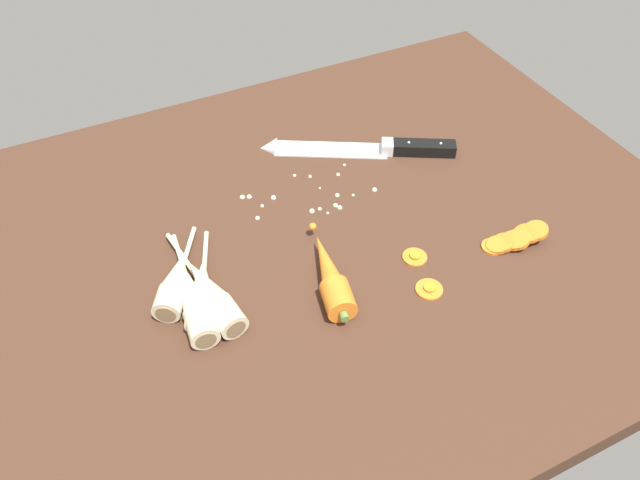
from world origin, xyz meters
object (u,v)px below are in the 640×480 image
Objects in this scene: parsnip_mid_right at (211,294)px; carrot_slice_stack at (515,239)px; whole_carrot at (330,276)px; parsnip_back at (175,282)px; chefs_knife at (354,148)px; carrot_slice_stray_near at (429,289)px; carrot_slice_stray_mid at (415,256)px; parsnip_mid_left at (194,301)px; parsnip_front at (202,292)px.

parsnip_mid_right is 2.20× the size of carrot_slice_stack.
whole_carrot is 21.81cm from parsnip_back.
chefs_knife is 3.16× the size of carrot_slice_stack.
carrot_slice_stray_near is 6.43cm from carrot_slice_stray_mid.
parsnip_mid_left reaches higher than carrot_slice_stray_near.
parsnip_mid_left reaches higher than chefs_knife.
carrot_slice_stack is (47.68, -8.99, -0.75)cm from parsnip_mid_left.
parsnip_mid_right and parsnip_back have the same top height.
carrot_slice_stray_mid is (13.81, -0.68, -1.74)cm from whole_carrot.
parsnip_back is 4.13× the size of carrot_slice_stray_near.
whole_carrot reaches higher than carrot_slice_stack.
parsnip_mid_right reaches higher than chefs_knife.
parsnip_mid_right is 1.37× the size of parsnip_back.
parsnip_front is 1.11× the size of parsnip_back.
parsnip_mid_left and parsnip_mid_right have the same top height.
parsnip_mid_right is (-34.27, -22.02, 1.33)cm from chefs_knife.
parsnip_front is at bearing 137.58° from parsnip_mid_right.
carrot_slice_stray_mid is at bearing -2.81° from whole_carrot.
parsnip_back is (-2.75, 3.22, 0.00)cm from parsnip_front.
chefs_knife is 31.97cm from whole_carrot.
parsnip_back is at bearing 156.93° from whole_carrot.
chefs_knife is at bearing 32.72° from parsnip_mid_right.
whole_carrot is at bearing -17.09° from parsnip_front.
parsnip_front is at bearing 167.55° from carrot_slice_stack.
parsnip_front is 0.81× the size of parsnip_mid_right.
chefs_knife is 27.36cm from carrot_slice_stray_mid.
parsnip_back reaches higher than carrot_slice_stack.
carrot_slice_stray_mid is at bearing -9.48° from parsnip_mid_right.
chefs_knife is 41.15cm from parsnip_front.
parsnip_back is at bearing 164.77° from carrot_slice_stray_mid.
whole_carrot is at bearing -23.07° from parsnip_back.
carrot_slice_stack is at bearing -11.54° from parsnip_mid_right.
whole_carrot is (-18.03, -26.35, 1.45)cm from chefs_knife.
parsnip_mid_left is at bearing -148.86° from chefs_knife.
parsnip_mid_left is 2.13× the size of carrot_slice_stack.
parsnip_back is 50.77cm from carrot_slice_stack.
parsnip_mid_left is (-1.47, -1.21, -0.00)cm from parsnip_front.
whole_carrot is at bearing 177.19° from carrot_slice_stray_mid.
parsnip_mid_right is 30.74cm from carrot_slice_stray_near.
parsnip_mid_right is 30.50cm from carrot_slice_stray_mid.
chefs_knife is 1.48× the size of parsnip_mid_left.
whole_carrot reaches higher than parsnip_back.
parsnip_front is 4.89× the size of carrot_slice_stray_mid.
parsnip_front is 0.84× the size of parsnip_mid_left.
parsnip_mid_left is (-18.78, 4.11, -0.12)cm from whole_carrot.
carrot_slice_stray_near is 1.06× the size of carrot_slice_stray_mid.
parsnip_mid_right is at bearing -147.28° from chefs_knife.
carrot_slice_stack is (45.13, -9.22, -0.75)cm from parsnip_mid_right.
whole_carrot reaches higher than carrot_slice_stray_mid.
parsnip_mid_left is 0.97× the size of parsnip_mid_right.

